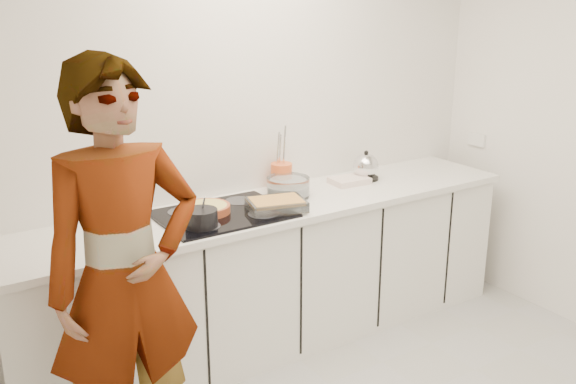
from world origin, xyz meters
TOP-DOWN VIEW (x-y plane):
  - wall_back at (0.00, 1.60)m, footprint 3.60×0.00m
  - base_cabinets at (0.00, 1.28)m, footprint 3.20×0.58m
  - countertop at (0.00, 1.28)m, footprint 3.24×0.64m
  - hob at (-0.35, 1.26)m, footprint 0.72×0.54m
  - tart_dish at (-0.43, 1.31)m, footprint 0.30×0.30m
  - saucepan at (-0.55, 1.12)m, footprint 0.21×0.21m
  - baking_dish at (-0.07, 1.14)m, footprint 0.36×0.30m
  - mixing_bowl at (0.14, 1.35)m, footprint 0.34×0.34m
  - tea_towel at (0.63, 1.37)m, footprint 0.25×0.19m
  - kettle at (0.78, 1.39)m, footprint 0.22×0.22m
  - utensil_crock at (0.19, 1.50)m, footprint 0.18×0.18m
  - cook at (-1.12, 0.67)m, footprint 0.70×0.47m

SIDE VIEW (x-z plane):
  - base_cabinets at x=0.00m, z-range 0.00..0.87m
  - countertop at x=0.00m, z-range 0.87..0.91m
  - hob at x=-0.35m, z-range 0.91..0.92m
  - tea_towel at x=0.63m, z-range 0.91..0.95m
  - cook at x=-1.12m, z-range 0.00..1.89m
  - tart_dish at x=-0.43m, z-range 0.93..0.97m
  - baking_dish at x=-0.07m, z-range 0.93..0.99m
  - mixing_bowl at x=0.14m, z-range 0.91..1.03m
  - saucepan at x=-0.55m, z-range 0.89..1.05m
  - kettle at x=0.78m, z-range 0.89..1.09m
  - utensil_crock at x=0.19m, z-range 0.91..1.08m
  - wall_back at x=0.00m, z-range 0.00..2.60m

